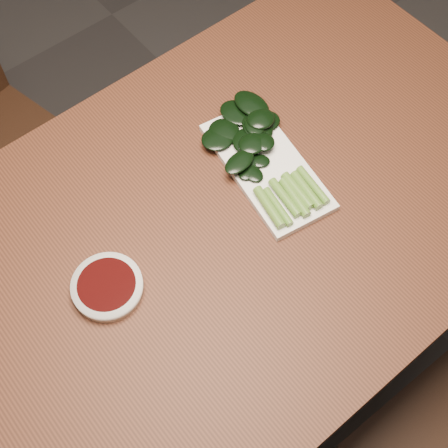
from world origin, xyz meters
The scene contains 5 objects.
ground centered at (0.00, 0.00, 0.00)m, with size 6.00×6.00×0.00m, color #2E2B2B.
table centered at (0.00, 0.00, 0.68)m, with size 1.40×0.80×0.75m.
sauce_bowl centered at (-0.20, 0.02, 0.76)m, with size 0.12×0.12×0.02m.
serving_plate centered at (0.17, 0.04, 0.76)m, with size 0.18×0.31×0.01m.
gai_lan centered at (0.18, 0.07, 0.78)m, with size 0.18×0.31×0.03m.
Camera 1 is at (-0.32, -0.44, 1.74)m, focal length 50.00 mm.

